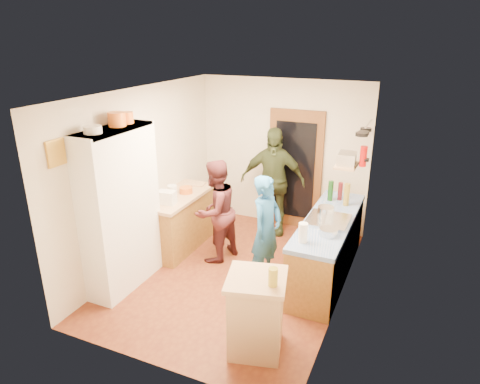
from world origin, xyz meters
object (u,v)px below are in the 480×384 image
Objects in this scene: right_counter_base at (327,249)px; island_base at (256,316)px; person_left at (219,211)px; person_back at (273,181)px; hutch_body at (121,210)px; person_hob at (267,231)px.

island_base reaches higher than right_counter_base.
person_back reaches higher than person_left.
hutch_body is 2.90m from right_counter_base.
person_hob is at bearing 105.86° from island_base.
person_left is at bearing 127.35° from island_base.
person_hob is 1.60m from person_back.
hutch_body is at bearing -131.46° from person_back.
hutch_body is 1.47m from person_left.
island_base is at bearing -86.38° from person_back.
island_base is at bearing -13.76° from hutch_body.
island_base is 2.14m from person_left.
hutch_body is at bearing -20.11° from person_left.
person_hob is at bearing -148.32° from right_counter_base.
person_left is 1.30m from person_back.
person_hob is at bearing 25.59° from hutch_body.
island_base is at bearing -101.05° from right_counter_base.
person_left is (-1.63, -0.15, 0.37)m from right_counter_base.
island_base is at bearing -152.16° from person_hob.
person_hob is (-0.39, 1.37, 0.34)m from island_base.
person_hob is 0.94m from person_left.
island_base is (2.14, -0.52, -0.67)m from hutch_body.
right_counter_base is 1.68m from person_left.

